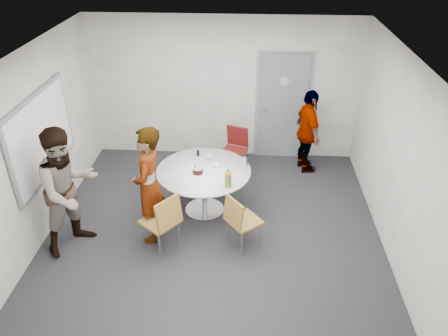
# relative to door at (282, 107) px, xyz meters

# --- Properties ---
(floor) EXTENTS (5.00, 5.00, 0.00)m
(floor) POSITION_rel_door_xyz_m (-1.10, -2.48, -1.03)
(floor) COLOR #242428
(floor) RESTS_ON ground
(ceiling) EXTENTS (5.00, 5.00, 0.00)m
(ceiling) POSITION_rel_door_xyz_m (-1.10, -2.48, 1.67)
(ceiling) COLOR silver
(ceiling) RESTS_ON wall_back
(wall_back) EXTENTS (5.00, 0.00, 5.00)m
(wall_back) POSITION_rel_door_xyz_m (-1.10, 0.02, 0.32)
(wall_back) COLOR #AFACA6
(wall_back) RESTS_ON floor
(wall_left) EXTENTS (0.00, 5.00, 5.00)m
(wall_left) POSITION_rel_door_xyz_m (-3.60, -2.48, 0.32)
(wall_left) COLOR #AFACA6
(wall_left) RESTS_ON floor
(wall_right) EXTENTS (0.00, 5.00, 5.00)m
(wall_right) POSITION_rel_door_xyz_m (1.40, -2.48, 0.32)
(wall_right) COLOR #AFACA6
(wall_right) RESTS_ON floor
(wall_front) EXTENTS (5.00, 0.00, 5.00)m
(wall_front) POSITION_rel_door_xyz_m (-1.10, -4.98, 0.32)
(wall_front) COLOR #AFACA6
(wall_front) RESTS_ON floor
(door) EXTENTS (1.02, 0.17, 2.12)m
(door) POSITION_rel_door_xyz_m (0.00, 0.00, 0.00)
(door) COLOR slate
(door) RESTS_ON wall_back
(whiteboard) EXTENTS (0.04, 1.90, 1.25)m
(whiteboard) POSITION_rel_door_xyz_m (-3.56, -2.28, 0.42)
(whiteboard) COLOR gray
(whiteboard) RESTS_ON wall_left
(table) EXTENTS (1.46, 1.46, 1.06)m
(table) POSITION_rel_door_xyz_m (-1.27, -1.95, -0.37)
(table) COLOR white
(table) RESTS_ON floor
(chair_near_left) EXTENTS (0.65, 0.64, 0.93)m
(chair_near_left) POSITION_rel_door_xyz_m (-1.75, -2.95, -0.45)
(chair_near_left) COLOR brown
(chair_near_left) RESTS_ON floor
(chair_near_right) EXTENTS (0.60, 0.59, 0.86)m
(chair_near_right) POSITION_rel_door_xyz_m (-0.71, -2.81, -0.50)
(chair_near_right) COLOR brown
(chair_near_right) RESTS_ON floor
(chair_far) EXTENTS (0.54, 0.57, 0.88)m
(chair_far) POSITION_rel_door_xyz_m (-0.85, -0.68, -0.49)
(chair_far) COLOR #5C1312
(chair_far) RESTS_ON floor
(person_main) EXTENTS (0.44, 0.66, 1.78)m
(person_main) POSITION_rel_door_xyz_m (-2.00, -2.62, -0.13)
(person_main) COLOR #A5C6EA
(person_main) RESTS_ON floor
(person_left) EXTENTS (1.11, 1.15, 1.86)m
(person_left) POSITION_rel_door_xyz_m (-3.05, -2.86, -0.09)
(person_left) COLOR white
(person_left) RESTS_ON floor
(person_right) EXTENTS (0.61, 0.99, 1.57)m
(person_right) POSITION_rel_door_xyz_m (0.45, -0.53, -0.24)
(person_right) COLOR black
(person_right) RESTS_ON floor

